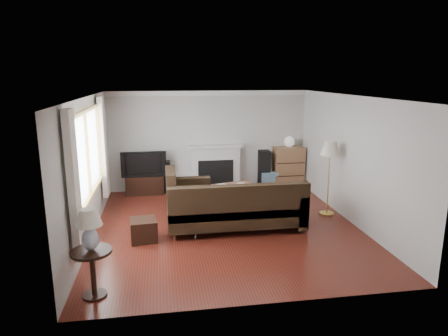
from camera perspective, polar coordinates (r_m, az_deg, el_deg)
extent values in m
cube|color=#581C13|center=(7.86, 0.35, -8.33)|extent=(5.10, 5.60, 0.04)
cube|color=white|center=(7.33, 0.38, 10.19)|extent=(5.10, 5.60, 0.04)
cube|color=silver|center=(10.17, -2.19, 3.92)|extent=(5.00, 0.04, 2.50)
cube|color=silver|center=(4.90, 5.67, -6.30)|extent=(5.00, 0.04, 2.50)
cube|color=silver|center=(7.51, -18.80, -0.08)|extent=(0.04, 5.50, 2.50)
cube|color=silver|center=(8.27, 17.71, 1.17)|extent=(0.04, 5.50, 2.50)
cube|color=olive|center=(7.25, -18.84, 1.88)|extent=(0.12, 2.74, 1.54)
cube|color=beige|center=(5.82, -20.66, -2.44)|extent=(0.10, 0.35, 2.10)
cube|color=beige|center=(8.75, -16.84, 2.85)|extent=(0.10, 0.35, 2.10)
cube|color=white|center=(10.21, -1.24, 0.11)|extent=(1.40, 0.26, 1.15)
cube|color=black|center=(10.08, -11.22, -2.34)|extent=(0.92, 0.42, 0.46)
imported|color=black|center=(9.95, -11.36, 0.67)|extent=(1.08, 0.14, 0.62)
cube|color=black|center=(10.08, -8.32, -1.24)|extent=(0.24, 0.28, 0.80)
cube|color=black|center=(10.39, 5.75, -0.19)|extent=(0.29, 0.34, 0.99)
cube|color=#8C6241|center=(10.54, 9.19, 0.12)|extent=(0.78, 0.37, 1.07)
sphere|color=white|center=(10.41, 9.32, 3.71)|extent=(0.27, 0.27, 0.27)
cube|color=black|center=(7.62, 1.68, -5.44)|extent=(2.79, 2.04, 0.90)
cube|color=brown|center=(9.23, 1.18, -3.69)|extent=(1.16, 0.84, 0.41)
cube|color=black|center=(7.31, -11.41, -8.66)|extent=(0.51, 0.51, 0.39)
cube|color=gold|center=(8.58, 14.73, -1.44)|extent=(0.45, 0.45, 1.56)
cube|color=black|center=(5.70, -18.20, -14.09)|extent=(0.53, 0.53, 0.66)
cube|color=silver|center=(5.46, -18.65, -8.40)|extent=(0.34, 0.34, 0.56)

